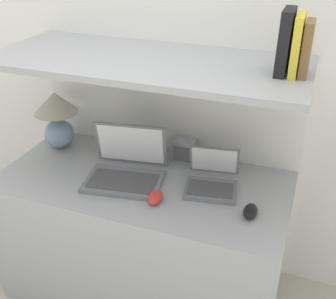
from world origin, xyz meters
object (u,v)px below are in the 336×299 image
Objects in this scene: computer_mouse at (155,197)px; second_mouse at (250,211)px; laptop_large at (126,169)px; table_lamp at (57,115)px; router_box at (184,151)px; book_black at (285,42)px; laptop_small at (212,180)px; book_brown at (307,49)px; book_yellow at (297,45)px.

second_mouse is at bearing 5.95° from computer_mouse.
laptop_large reaches higher than computer_mouse.
table_lamp reaches higher than laptop_large.
laptop_large is (0.48, -0.17, -0.14)m from table_lamp.
router_box is 0.49× the size of book_black.
computer_mouse is at bearing -136.73° from laptop_small.
computer_mouse is (0.20, -0.13, -0.03)m from laptop_large.
router_box is at bearing 140.41° from second_mouse.
book_brown is (0.32, 0.02, 0.64)m from laptop_small.
laptop_large is 1.44× the size of laptop_small.
laptop_small is at bearing -175.35° from book_black.
laptop_large reaches higher than laptop_small.
laptop_small is at bearing 43.27° from computer_mouse.
book_black is (1.13, -0.08, 0.51)m from table_lamp.
computer_mouse is at bearing -158.13° from book_brown.
table_lamp is at bearing 175.86° from book_yellow.
book_yellow is at bearing 23.29° from computer_mouse.
book_yellow reaches higher than second_mouse.
laptop_small is 0.28m from computer_mouse.
book_black reaches higher than book_yellow.
book_brown is at bearing 3.49° from laptop_small.
book_black is at bearing 25.35° from computer_mouse.
book_brown is at bearing 0.00° from book_yellow.
book_yellow reaches higher than laptop_large.
book_brown is at bearing 21.87° from computer_mouse.
book_yellow reaches higher than router_box.
book_brown is at bearing 55.49° from second_mouse.
book_brown is (0.12, 0.17, 0.66)m from second_mouse.
book_brown is 0.92× the size of book_yellow.
computer_mouse is at bearing -154.65° from book_black.
book_yellow is (0.29, 0.02, 0.65)m from laptop_small.
table_lamp is 1.42× the size of book_yellow.
table_lamp is at bearing 175.69° from book_black.
book_yellow is at bearing -0.00° from book_black.
laptop_small is (0.41, 0.07, -0.01)m from laptop_large.
book_black reaches higher than book_brown.
second_mouse is at bearing -39.59° from router_box.
computer_mouse is at bearing -156.71° from book_yellow.
router_box reaches higher than computer_mouse.
router_box is at bearing 159.34° from book_black.
table_lamp is at bearing 156.33° from computer_mouse.
computer_mouse is at bearing -90.93° from router_box.
laptop_large is 0.95m from book_yellow.
router_box is (0.68, 0.08, -0.13)m from table_lamp.
book_yellow is (0.69, 0.09, 0.64)m from laptop_large.
laptop_large is 0.33m from router_box.
book_brown is at bearing -0.00° from book_black.
computer_mouse is 0.85m from book_yellow.
book_yellow is at bearing -18.89° from router_box.
laptop_large is 1.65× the size of book_black.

